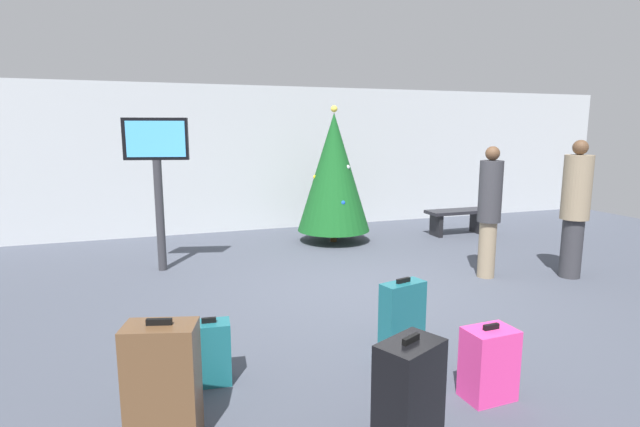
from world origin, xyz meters
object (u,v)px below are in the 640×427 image
waiting_bench (457,217)px  suitcase_3 (163,383)px  traveller_0 (575,206)px  suitcase_2 (210,353)px  traveller_1 (489,209)px  flight_info_kiosk (157,165)px  suitcase_4 (489,364)px  suitcase_1 (409,397)px  holiday_tree (334,172)px  suitcase_0 (402,317)px

waiting_bench → suitcase_3: 7.32m
traveller_0 → suitcase_2: traveller_0 is taller
traveller_0 → traveller_1: traveller_0 is taller
flight_info_kiosk → suitcase_4: (2.24, -4.39, -1.24)m
suitcase_1 → suitcase_3: (-1.45, 0.61, 0.03)m
waiting_bench → traveller_1: traveller_1 is taller
traveller_0 → suitcase_2: bearing=-165.5°
holiday_tree → suitcase_0: holiday_tree is taller
suitcase_0 → suitcase_3: suitcase_3 is taller
flight_info_kiosk → traveller_0: bearing=-22.4°
holiday_tree → suitcase_0: size_ratio=3.50×
suitcase_0 → suitcase_3: 2.20m
flight_info_kiosk → suitcase_0: (2.01, -3.46, -1.19)m
suitcase_0 → suitcase_1: suitcase_1 is taller
suitcase_1 → traveller_1: bearing=45.8°
flight_info_kiosk → suitcase_4: 5.08m
suitcase_0 → suitcase_4: 0.96m
traveller_1 → suitcase_0: size_ratio=2.59×
traveller_1 → suitcase_3: size_ratio=2.14×
suitcase_0 → traveller_1: bearing=37.0°
suitcase_2 → suitcase_0: bearing=0.7°
flight_info_kiosk → suitcase_0: flight_info_kiosk is taller
holiday_tree → suitcase_4: 5.43m
suitcase_4 → suitcase_3: bearing=173.5°
holiday_tree → suitcase_0: bearing=-102.6°
suitcase_1 → traveller_0: bearing=32.9°
traveller_0 → suitcase_3: (-5.38, -1.94, -0.59)m
holiday_tree → suitcase_4: (-0.74, -5.28, -0.98)m
waiting_bench → traveller_0: 2.94m
waiting_bench → suitcase_2: suitcase_2 is taller
suitcase_0 → suitcase_2: bearing=-179.3°
waiting_bench → suitcase_4: (-3.21, -5.07, -0.07)m
holiday_tree → suitcase_2: size_ratio=4.40×
waiting_bench → suitcase_3: (-5.53, -4.80, 0.05)m
suitcase_1 → suitcase_2: 1.66m
traveller_1 → suitcase_3: (-4.29, -2.32, -0.55)m
holiday_tree → suitcase_1: holiday_tree is taller
suitcase_0 → suitcase_2: (-1.73, -0.02, -0.07)m
flight_info_kiosk → suitcase_1: bearing=-74.0°
flight_info_kiosk → traveller_1: 4.61m
waiting_bench → traveller_0: bearing=-92.9°
flight_info_kiosk → traveller_0: size_ratio=1.16×
traveller_1 → suitcase_1: bearing=-134.2°
traveller_1 → suitcase_0: traveller_1 is taller
traveller_1 → suitcase_4: traveller_1 is taller
flight_info_kiosk → suitcase_1: size_ratio=2.83×
suitcase_2 → holiday_tree: bearing=58.4°
flight_info_kiosk → traveller_1: size_ratio=1.21×
waiting_bench → suitcase_0: suitcase_0 is taller
holiday_tree → suitcase_4: bearing=-98.0°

